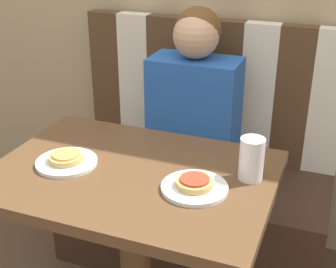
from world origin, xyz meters
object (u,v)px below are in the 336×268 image
Objects in this scene: person at (195,98)px; plate_left at (67,162)px; plate_right at (194,188)px; pizza_right at (195,182)px; drinking_cup at (252,159)px; pizza_left at (66,157)px.

plate_left is (-0.21, -0.63, -0.02)m from person.
person reaches higher than plate_right.
plate_right is 0.02m from pizza_right.
drinking_cup reaches higher than plate_right.
person is 6.69× the size of pizza_left.
pizza_right is at bearing 0.00° from pizza_left.
plate_right is at bearing 0.00° from pizza_left.
pizza_left is at bearing -108.08° from person.
pizza_right is at bearing -165.96° from plate_right.
plate_left is 1.79× the size of pizza_left.
pizza_left is (-0.41, -0.00, 0.02)m from plate_right.
drinking_cup reaches higher than plate_left.
plate_left is at bearing -108.08° from person.
plate_left is at bearing -167.84° from drinking_cup.
plate_right is 0.19m from drinking_cup.
person is 0.62m from drinking_cup.
person is 0.67m from pizza_left.
person is 3.74× the size of plate_right.
pizza_left is (-0.21, -0.63, 0.00)m from person.
plate_right is 1.79× the size of pizza_left.
plate_right is (0.41, 0.00, 0.00)m from plate_left.
plate_left is at bearing 180.00° from pizza_right.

